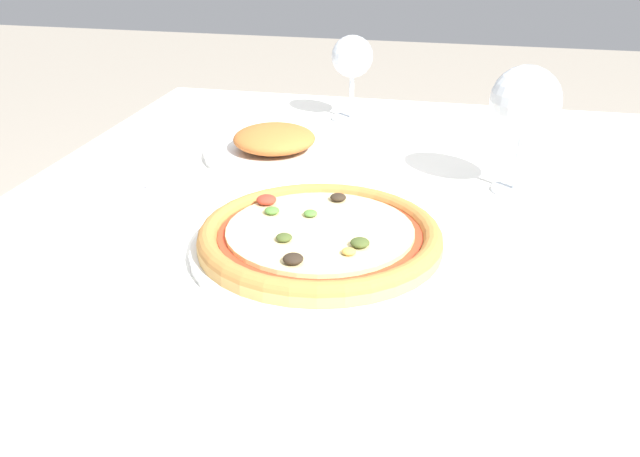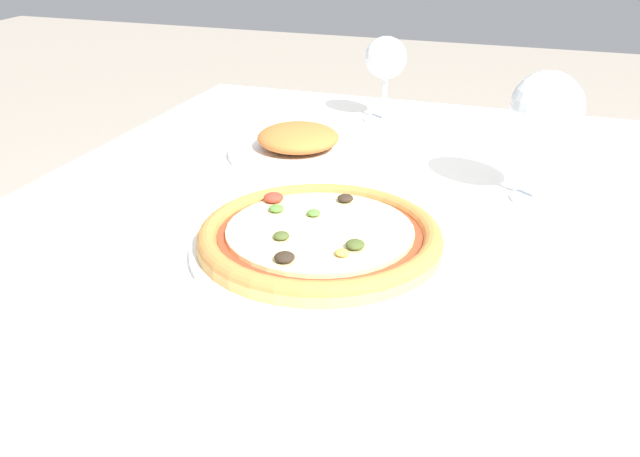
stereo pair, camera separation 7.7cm
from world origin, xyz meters
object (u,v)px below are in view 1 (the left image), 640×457
fork (141,200)px  wine_glass_far_right (352,60)px  pizza_plate (320,239)px  wine_glass_far_left (525,103)px  dining_table (490,284)px  side_plate (274,145)px

fork → wine_glass_far_right: size_ratio=1.18×
pizza_plate → wine_glass_far_left: 0.33m
pizza_plate → wine_glass_far_right: size_ratio=1.97×
dining_table → pizza_plate: 0.25m
wine_glass_far_right → wine_glass_far_left: bearing=-45.7°
fork → wine_glass_far_left: 0.50m
fork → pizza_plate: bearing=-19.5°
wine_glass_far_right → pizza_plate: bearing=-83.5°
dining_table → side_plate: bearing=151.7°
fork → side_plate: (0.12, 0.20, 0.01)m
fork → side_plate: bearing=59.4°
pizza_plate → side_plate: bearing=114.7°
dining_table → fork: 0.45m
pizza_plate → side_plate: side_plate is taller
wine_glass_far_right → fork: bearing=-115.4°
wine_glass_far_left → wine_glass_far_right: size_ratio=1.16×
pizza_plate → fork: bearing=160.5°
wine_glass_far_right → side_plate: (-0.08, -0.21, -0.09)m
dining_table → side_plate: size_ratio=6.00×
dining_table → wine_glass_far_left: size_ratio=7.56×
pizza_plate → side_plate: size_ratio=1.35×
dining_table → pizza_plate: bearing=-148.0°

